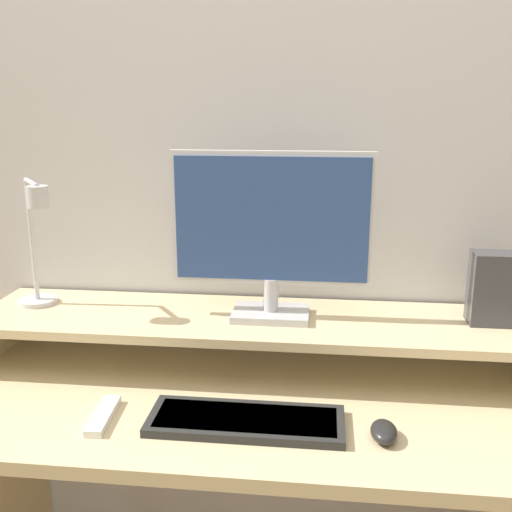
% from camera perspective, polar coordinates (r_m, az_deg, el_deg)
% --- Properties ---
extents(wall_back, '(6.00, 0.05, 2.50)m').
position_cam_1_polar(wall_back, '(1.57, 0.75, 9.00)').
color(wall_back, silver).
rests_on(wall_back, ground_plane).
extents(desk, '(1.38, 0.61, 0.76)m').
position_cam_1_polar(desk, '(1.50, -0.75, -20.24)').
color(desk, beige).
rests_on(desk, ground_plane).
extents(monitor_shelf, '(1.38, 0.31, 0.13)m').
position_cam_1_polar(monitor_shelf, '(1.48, -0.04, -6.47)').
color(monitor_shelf, beige).
rests_on(monitor_shelf, desk).
extents(monitor, '(0.48, 0.13, 0.40)m').
position_cam_1_polar(monitor, '(1.41, 1.48, 2.61)').
color(monitor, '#BCBCC1').
rests_on(monitor, monitor_shelf).
extents(desk_lamp, '(0.15, 0.17, 0.33)m').
position_cam_1_polar(desk_lamp, '(1.57, -20.17, 1.06)').
color(desk_lamp, silver).
rests_on(desk_lamp, monitor_shelf).
extents(router_dock, '(0.12, 0.08, 0.17)m').
position_cam_1_polar(router_dock, '(1.51, 21.92, -2.89)').
color(router_dock, '#3D3D42').
rests_on(router_dock, monitor_shelf).
extents(keyboard, '(0.40, 0.15, 0.02)m').
position_cam_1_polar(keyboard, '(1.27, -0.96, -15.40)').
color(keyboard, '#282828').
rests_on(keyboard, desk).
extents(mouse, '(0.05, 0.08, 0.03)m').
position_cam_1_polar(mouse, '(1.25, 12.08, -16.05)').
color(mouse, black).
rests_on(mouse, desk).
extents(remote_control, '(0.05, 0.15, 0.02)m').
position_cam_1_polar(remote_control, '(1.33, -14.35, -14.51)').
color(remote_control, white).
rests_on(remote_control, desk).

